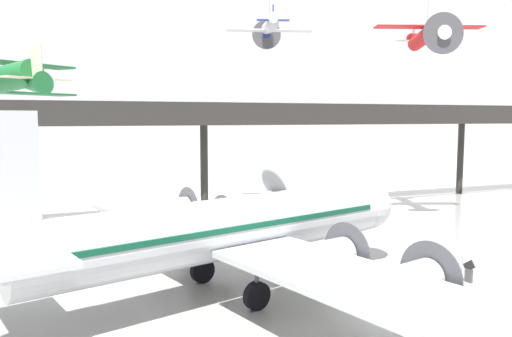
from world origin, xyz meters
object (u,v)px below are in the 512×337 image
suspended_plane_white_twin (270,27)px  airliner_silver_main (221,230)px  suspended_plane_red_highwing (427,34)px  info_sign_pedestal (469,274)px  stanchion_barrier (462,269)px

suspended_plane_white_twin → airliner_silver_main: bearing=169.1°
airliner_silver_main → suspended_plane_red_highwing: size_ratio=3.06×
suspended_plane_white_twin → info_sign_pedestal: suspended_plane_white_twin is taller
info_sign_pedestal → stanchion_barrier: bearing=55.2°
airliner_silver_main → info_sign_pedestal: bearing=-28.0°
suspended_plane_red_highwing → suspended_plane_white_twin: 14.55m
suspended_plane_white_twin → info_sign_pedestal: (0.55, -25.52, -16.88)m
suspended_plane_red_highwing → suspended_plane_white_twin: size_ratio=1.09×
suspended_plane_white_twin → info_sign_pedestal: 30.60m
stanchion_barrier → info_sign_pedestal: info_sign_pedestal is taller
suspended_plane_red_highwing → stanchion_barrier: suspended_plane_red_highwing is taller
suspended_plane_red_highwing → suspended_plane_white_twin: bearing=-116.3°
suspended_plane_red_highwing → stanchion_barrier: 22.65m
airliner_silver_main → stanchion_barrier: airliner_silver_main is taller
suspended_plane_red_highwing → info_sign_pedestal: (-9.54, -15.16, -15.20)m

